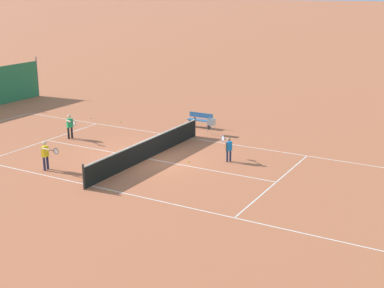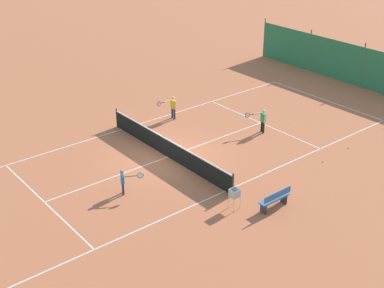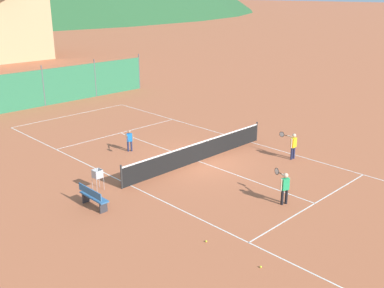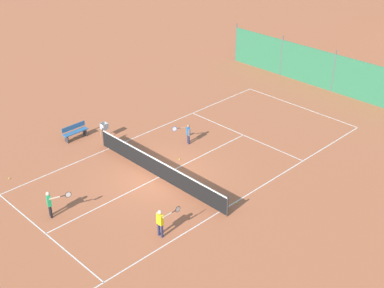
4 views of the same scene
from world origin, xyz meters
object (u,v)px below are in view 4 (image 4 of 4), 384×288
(player_far_service, at_px, (187,132))
(player_near_baseline, at_px, (50,202))
(courtside_bench, at_px, (75,132))
(ball_hopper, at_px, (104,127))
(tennis_ball_far_corner, at_px, (9,178))
(player_far_baseline, at_px, (161,221))
(tennis_ball_near_corner, at_px, (237,203))
(tennis_ball_service_box, at_px, (179,159))
(tennis_net, at_px, (159,168))

(player_far_service, distance_m, player_near_baseline, 9.01)
(player_far_service, bearing_deg, courtside_bench, -139.54)
(player_near_baseline, distance_m, ball_hopper, 7.58)
(player_far_service, height_order, tennis_ball_far_corner, player_far_service)
(player_far_baseline, relative_size, tennis_ball_near_corner, 19.85)
(player_far_baseline, bearing_deg, tennis_ball_service_box, 129.74)
(player_near_baseline, relative_size, tennis_ball_far_corner, 19.66)
(tennis_ball_near_corner, distance_m, courtside_bench, 10.70)
(tennis_ball_far_corner, height_order, tennis_ball_near_corner, same)
(player_far_baseline, distance_m, tennis_ball_service_box, 6.39)
(tennis_net, height_order, courtside_bench, tennis_net)
(player_near_baseline, height_order, tennis_ball_service_box, player_near_baseline)
(tennis_ball_near_corner, height_order, ball_hopper, ball_hopper)
(courtside_bench, bearing_deg, player_near_baseline, -41.80)
(tennis_ball_far_corner, relative_size, tennis_ball_near_corner, 1.00)
(player_far_service, relative_size, player_far_baseline, 0.87)
(player_near_baseline, distance_m, tennis_ball_service_box, 7.47)
(tennis_ball_service_box, relative_size, ball_hopper, 0.07)
(player_near_baseline, xyz_separation_m, tennis_ball_far_corner, (-4.19, 0.15, -0.72))
(tennis_ball_far_corner, distance_m, ball_hopper, 6.03)
(player_far_baseline, distance_m, tennis_ball_far_corner, 8.96)
(tennis_ball_service_box, bearing_deg, ball_hopper, -165.06)
(tennis_ball_service_box, bearing_deg, player_far_baseline, -50.26)
(tennis_ball_service_box, xyz_separation_m, tennis_ball_near_corner, (4.74, -0.88, 0.00))
(tennis_ball_service_box, distance_m, courtside_bench, 6.36)
(tennis_ball_service_box, relative_size, tennis_ball_far_corner, 1.00)
(tennis_net, height_order, tennis_ball_service_box, tennis_net)
(player_far_service, height_order, courtside_bench, player_far_service)
(player_far_service, bearing_deg, tennis_ball_far_corner, -111.83)
(player_far_service, relative_size, tennis_ball_near_corner, 17.33)
(tennis_net, distance_m, tennis_ball_near_corner, 4.36)
(player_near_baseline, xyz_separation_m, tennis_ball_near_corner, (5.10, 6.55, -0.72))
(player_far_service, height_order, ball_hopper, player_far_service)
(player_near_baseline, bearing_deg, player_far_baseline, 30.00)
(tennis_net, xyz_separation_m, player_near_baseline, (-0.88, -5.53, 0.26))
(player_near_baseline, xyz_separation_m, player_far_baseline, (4.41, 2.55, 0.01))
(tennis_net, bearing_deg, ball_hopper, 173.43)
(tennis_net, bearing_deg, tennis_ball_service_box, 105.61)
(tennis_ball_far_corner, relative_size, ball_hopper, 0.07)
(tennis_ball_service_box, bearing_deg, tennis_ball_far_corner, -122.00)
(tennis_ball_service_box, distance_m, tennis_ball_far_corner, 8.58)
(player_near_baseline, xyz_separation_m, courtside_bench, (-5.46, 4.88, -0.31))
(tennis_ball_service_box, xyz_separation_m, courtside_bench, (-5.82, -2.54, 0.42))
(tennis_net, relative_size, player_near_baseline, 7.07)
(tennis_net, relative_size, player_far_baseline, 7.01)
(player_near_baseline, bearing_deg, ball_hopper, 125.80)
(player_far_service, xyz_separation_m, player_near_baseline, (0.65, -8.99, 0.08))
(tennis_net, relative_size, tennis_ball_far_corner, 139.09)
(player_far_service, distance_m, tennis_ball_service_box, 1.97)
(player_far_service, height_order, tennis_ball_near_corner, player_far_service)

